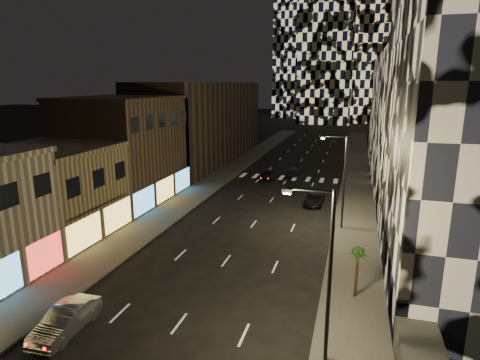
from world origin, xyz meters
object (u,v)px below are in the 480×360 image
Objects in this scene: streetlight_near at (325,265)px; palm_tree at (358,257)px; streetlight_far at (342,176)px; car_dark_midlane at (268,175)px; car_dark_rightlane at (314,200)px; car_dark_oncoming at (293,172)px; car_silver_parked at (66,320)px.

palm_tree is at bearing 76.62° from streetlight_near.
streetlight_near is 1.00× the size of streetlight_far.
streetlight_near is at bearing -74.86° from car_dark_midlane.
streetlight_near is 2.63× the size of palm_tree.
streetlight_far is 13.40m from palm_tree.
car_dark_rightlane is 21.09m from palm_tree.
car_dark_oncoming is at bearing 105.23° from palm_tree.
streetlight_near is 14.96m from car_silver_parked.
car_dark_midlane is (3.06, 39.88, -0.05)m from car_silver_parked.
car_dark_rightlane is 1.32× the size of palm_tree.
streetlight_near reaches higher than car_dark_midlane.
car_dark_oncoming is (3.24, 3.51, -0.11)m from car_dark_midlane.
streetlight_far is 1.89× the size of car_silver_parked.
streetlight_far reaches higher than car_dark_midlane.
car_silver_parked reaches higher than car_dark_oncoming.
car_silver_parked is (-14.15, -21.59, -4.57)m from streetlight_far.
palm_tree reaches higher than car_dark_midlane.
car_silver_parked is 1.10× the size of car_dark_oncoming.
car_dark_midlane reaches higher than car_dark_oncoming.
streetlight_near is 2.00× the size of car_dark_rightlane.
palm_tree reaches higher than car_dark_oncoming.
car_silver_parked is 30.92m from car_dark_rightlane.
streetlight_near is at bearing -103.38° from palm_tree.
palm_tree is (1.64, 6.92, -2.38)m from streetlight_near.
streetlight_near is at bearing 4.59° from car_silver_parked.
streetlight_far is 2.08× the size of car_dark_midlane.
streetlight_far is at bearing 90.00° from streetlight_near.
car_silver_parked is at bearing -108.71° from car_dark_rightlane.
streetlight_far is at bearing -64.42° from car_dark_rightlane.
streetlight_far reaches higher than palm_tree.
streetlight_far is 2.00× the size of car_dark_rightlane.
car_dark_rightlane is at bearing 67.38° from car_silver_parked.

